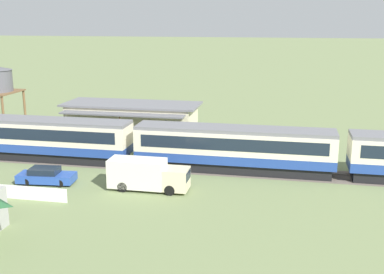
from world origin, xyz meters
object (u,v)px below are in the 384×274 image
passenger_train (136,142)px  parked_car_blue_2 (46,176)px  station_building (132,120)px  delivery_truck_cream (147,175)px

passenger_train → parked_car_blue_2: passenger_train is taller
station_building → delivery_truck_cream: station_building is taller
passenger_train → station_building: station_building is taller
passenger_train → parked_car_blue_2: 8.65m
parked_car_blue_2 → delivery_truck_cream: delivery_truck_cream is taller
delivery_truck_cream → passenger_train: bearing=114.4°
passenger_train → station_building: bearing=110.5°
station_building → parked_car_blue_2: bearing=-97.3°
station_building → delivery_truck_cream: bearing=-67.9°
delivery_truck_cream → station_building: bearing=112.1°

